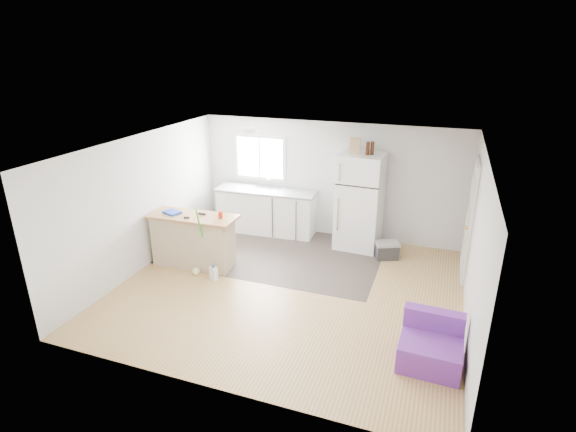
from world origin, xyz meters
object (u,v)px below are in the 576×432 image
(mop, at_px, (198,262))
(cardboard_box, at_px, (355,146))
(purple_seat, at_px, (431,346))
(red_cup, at_px, (220,215))
(kitchen_cabinets, at_px, (267,210))
(peninsula, at_px, (193,240))
(cleaner_jug, at_px, (214,273))
(bottle_left, at_px, (368,148))
(cooler, at_px, (387,250))
(refrigerator, at_px, (360,201))
(bottle_right, at_px, (372,148))
(blue_tray, at_px, (172,212))

(mop, xyz_separation_m, cardboard_box, (2.27, 2.08, 1.82))
(purple_seat, distance_m, red_cup, 4.05)
(kitchen_cabinets, bearing_deg, peninsula, -111.42)
(cleaner_jug, height_order, bottle_left, bottle_left)
(cooler, bearing_deg, purple_seat, -95.67)
(kitchen_cabinets, xyz_separation_m, refrigerator, (2.01, -0.08, 0.46))
(cleaner_jug, bearing_deg, kitchen_cabinets, 107.07)
(bottle_right, bearing_deg, blue_tray, -150.31)
(refrigerator, xyz_separation_m, blue_tray, (-3.05, -1.86, 0.04))
(blue_tray, distance_m, cardboard_box, 3.58)
(refrigerator, height_order, cleaner_jug, refrigerator)
(cardboard_box, relative_size, bottle_right, 1.20)
(mop, bearing_deg, cleaner_jug, -11.98)
(cooler, xyz_separation_m, cleaner_jug, (-2.69, -1.86, -0.05))
(mop, xyz_separation_m, blue_tray, (-0.64, 0.28, 0.76))
(cardboard_box, bearing_deg, refrigerator, 25.33)
(bottle_left, bearing_deg, peninsula, -147.41)
(cooler, distance_m, blue_tray, 4.06)
(cleaner_jug, bearing_deg, peninsula, 165.03)
(purple_seat, distance_m, cleaner_jug, 3.78)
(purple_seat, xyz_separation_m, red_cup, (-3.70, 1.43, 0.81))
(bottle_left, bearing_deg, cooler, -29.27)
(bottle_right, bearing_deg, cardboard_box, -172.59)
(refrigerator, bearing_deg, peninsula, -142.39)
(kitchen_cabinets, xyz_separation_m, cooler, (2.65, -0.45, -0.32))
(cooler, bearing_deg, refrigerator, 125.27)
(purple_seat, bearing_deg, bottle_right, 115.97)
(bottle_left, bearing_deg, blue_tray, -150.39)
(peninsula, xyz_separation_m, red_cup, (0.56, 0.05, 0.54))
(cooler, relative_size, blue_tray, 1.73)
(refrigerator, distance_m, cooler, 1.07)
(purple_seat, bearing_deg, cardboard_box, 120.88)
(peninsula, xyz_separation_m, refrigerator, (2.66, 1.84, 0.46))
(kitchen_cabinets, distance_m, refrigerator, 2.07)
(mop, relative_size, red_cup, 10.60)
(kitchen_cabinets, distance_m, bottle_right, 2.68)
(red_cup, xyz_separation_m, blue_tray, (-0.94, -0.08, -0.04))
(cleaner_jug, distance_m, bottle_left, 3.60)
(peninsula, height_order, bottle_left, bottle_left)
(kitchen_cabinets, xyz_separation_m, cardboard_box, (1.87, -0.15, 1.56))
(cleaner_jug, height_order, bottle_right, bottle_right)
(cleaner_jug, distance_m, blue_tray, 1.37)
(kitchen_cabinets, bearing_deg, refrigerator, -5.06)
(purple_seat, distance_m, bottle_right, 3.93)
(red_cup, xyz_separation_m, bottle_right, (2.28, 1.76, 0.99))
(mop, relative_size, blue_tray, 4.24)
(red_cup, bearing_deg, purple_seat, -21.12)
(peninsula, xyz_separation_m, cleaner_jug, (0.61, -0.39, -0.37))
(kitchen_cabinets, relative_size, cleaner_jug, 7.75)
(cleaner_jug, xyz_separation_m, cardboard_box, (1.92, 2.17, 1.93))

